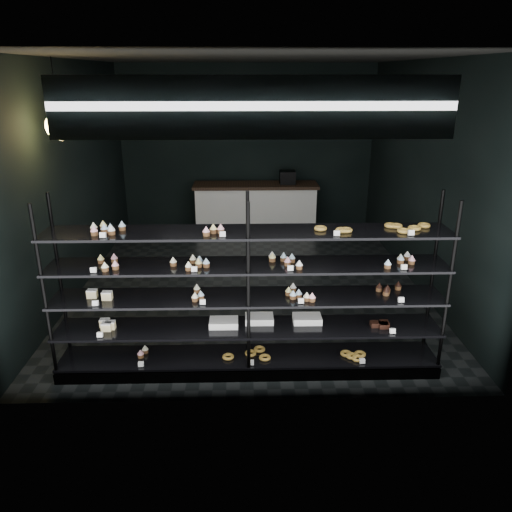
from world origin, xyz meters
name	(u,v)px	position (x,y,z in m)	size (l,w,h in m)	color
room	(249,178)	(0.00, 0.00, 1.60)	(5.01, 6.01, 3.20)	black
display_shelf	(246,317)	(-0.07, -2.45, 0.63)	(4.00, 0.50, 1.91)	black
signage	(253,108)	(0.00, -2.93, 2.75)	(3.30, 0.05, 0.50)	#0D2345
pendant_lamp	(60,126)	(-2.14, -1.29, 2.45)	(0.31, 0.31, 0.89)	black
service_counter	(256,208)	(0.16, 2.50, 0.50)	(2.42, 0.65, 1.23)	silver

